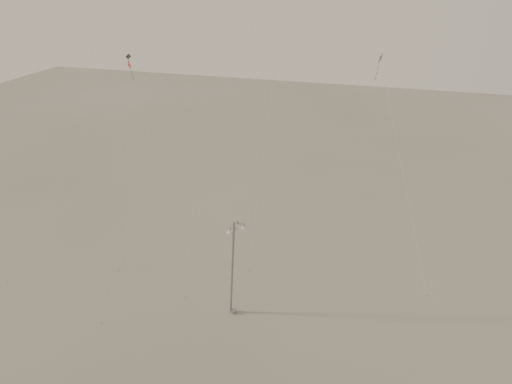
# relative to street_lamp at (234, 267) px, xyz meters

# --- Properties ---
(ground) EXTENTS (160.00, 160.00, 0.00)m
(ground) POSITION_rel_street_lamp_xyz_m (-1.30, -0.07, -4.89)
(ground) COLOR gray
(ground) RESTS_ON ground
(street_lamp) EXTENTS (1.65, 0.61, 9.16)m
(street_lamp) POSITION_rel_street_lamp_xyz_m (0.00, 0.00, 0.00)
(street_lamp) COLOR #909398
(street_lamp) RESTS_ON ground
(kite_1) EXTENTS (0.93, 14.16, 26.92)m
(kite_1) POSITION_rel_street_lamp_xyz_m (-5.34, 11.36, 15.97)
(kite_1) COLOR #322C29
(kite_1) RESTS_ON ground
(kite_3) EXTENTS (1.62, 12.02, 18.25)m
(kite_3) POSITION_rel_street_lamp_xyz_m (-11.06, 4.93, 8.54)
(kite_3) COLOR maroon
(kite_3) RESTS_ON ground
(kite_4) EXTENTS (6.79, 7.74, 18.84)m
(kite_4) POSITION_rel_street_lamp_xyz_m (10.29, 12.15, 9.91)
(kite_4) COLOR #322C29
(kite_4) RESTS_ON ground
(kite_5) EXTENTS (3.18, 9.10, 27.01)m
(kite_5) POSITION_rel_street_lamp_xyz_m (-4.34, 21.03, 16.07)
(kite_5) COLOR #AD381C
(kite_5) RESTS_ON ground
(kite_6) EXTENTS (6.65, 15.43, 17.76)m
(kite_6) POSITION_rel_street_lamp_xyz_m (-16.89, 8.56, 7.03)
(kite_6) COLOR #322C29
(kite_6) RESTS_ON ground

